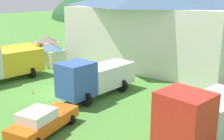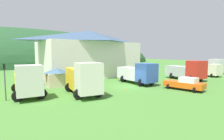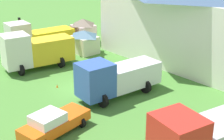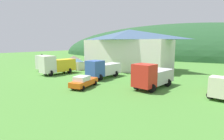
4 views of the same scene
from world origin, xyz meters
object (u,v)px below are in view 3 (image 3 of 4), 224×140
(service_pickup_orange, at_px, (54,123))
(traffic_cone_near_pickup, at_px, (57,87))
(flatbed_truck_yellow, at_px, (36,37))
(crane_truck_red, at_px, (204,137))
(play_shed_cream, at_px, (84,41))
(play_shed_pink, at_px, (83,30))
(heavy_rig_striped, at_px, (35,50))
(depot_building, at_px, (197,15))
(box_truck_blue, at_px, (115,77))
(traffic_light_west, at_px, (20,29))

(service_pickup_orange, height_order, traffic_cone_near_pickup, service_pickup_orange)
(flatbed_truck_yellow, distance_m, traffic_cone_near_pickup, 11.46)
(crane_truck_red, distance_m, service_pickup_orange, 9.39)
(play_shed_cream, height_order, flatbed_truck_yellow, flatbed_truck_yellow)
(play_shed_pink, height_order, heavy_rig_striped, heavy_rig_striped)
(depot_building, height_order, flatbed_truck_yellow, depot_building)
(play_shed_cream, height_order, service_pickup_orange, play_shed_cream)
(flatbed_truck_yellow, bearing_deg, box_truck_blue, 90.91)
(box_truck_blue, bearing_deg, crane_truck_red, 82.01)
(flatbed_truck_yellow, height_order, service_pickup_orange, flatbed_truck_yellow)
(depot_building, relative_size, box_truck_blue, 2.70)
(crane_truck_red, relative_size, traffic_cone_near_pickup, 13.11)
(flatbed_truck_yellow, distance_m, traffic_light_west, 2.38)
(play_shed_pink, relative_size, traffic_cone_near_pickup, 5.32)
(box_truck_blue, bearing_deg, play_shed_pink, -112.69)
(traffic_light_west, bearing_deg, crane_truck_red, -5.83)
(flatbed_truck_yellow, distance_m, crane_truck_red, 25.19)
(traffic_light_west, height_order, traffic_cone_near_pickup, traffic_light_west)
(depot_building, distance_m, play_shed_pink, 14.22)
(depot_building, height_order, traffic_light_west, depot_building)
(depot_building, distance_m, heavy_rig_striped, 16.98)
(depot_building, distance_m, service_pickup_orange, 20.22)
(play_shed_cream, bearing_deg, play_shed_pink, 145.00)
(box_truck_blue, relative_size, crane_truck_red, 0.99)
(depot_building, height_order, service_pickup_orange, depot_building)
(service_pickup_orange, height_order, traffic_light_west, traffic_light_west)
(service_pickup_orange, distance_m, traffic_cone_near_pickup, 7.57)
(box_truck_blue, distance_m, service_pickup_orange, 7.12)
(heavy_rig_striped, relative_size, traffic_cone_near_pickup, 12.50)
(crane_truck_red, bearing_deg, traffic_light_west, -85.51)
(depot_building, distance_m, traffic_light_west, 20.21)
(box_truck_blue, bearing_deg, service_pickup_orange, 18.21)
(heavy_rig_striped, relative_size, box_truck_blue, 0.96)
(depot_building, height_order, play_shed_pink, depot_building)
(play_shed_pink, bearing_deg, service_pickup_orange, -41.99)
(heavy_rig_striped, xyz_separation_m, traffic_light_west, (-7.37, 2.21, 0.37))
(flatbed_truck_yellow, xyz_separation_m, crane_truck_red, (24.94, -3.55, 0.03))
(crane_truck_red, distance_m, traffic_light_west, 27.26)
(depot_building, xyz_separation_m, traffic_cone_near_pickup, (-3.16, -15.39, -4.78))
(box_truck_blue, bearing_deg, traffic_light_west, -87.05)
(heavy_rig_striped, distance_m, box_truck_blue, 10.15)
(depot_building, relative_size, play_shed_cream, 6.75)
(play_shed_pink, xyz_separation_m, heavy_rig_striped, (4.21, -9.05, 0.34))
(traffic_cone_near_pickup, bearing_deg, crane_truck_red, 1.82)
(traffic_cone_near_pickup, bearing_deg, play_shed_cream, 128.96)
(depot_building, relative_size, service_pickup_orange, 3.92)
(crane_truck_red, xyz_separation_m, traffic_cone_near_pickup, (-14.34, -0.46, -1.70))
(heavy_rig_striped, relative_size, crane_truck_red, 0.95)
(service_pickup_orange, bearing_deg, traffic_light_west, -121.00)
(play_shed_cream, xyz_separation_m, traffic_light_west, (-6.58, -4.44, 0.92))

